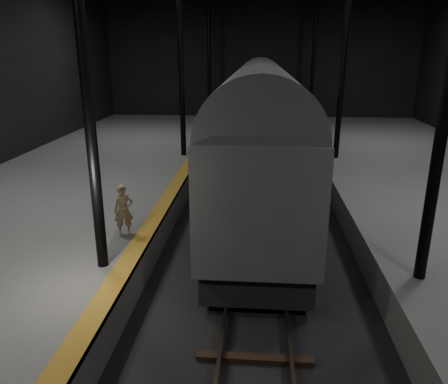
# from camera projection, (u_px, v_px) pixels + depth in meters

# --- Properties ---
(ground) EXTENTS (44.00, 44.00, 0.00)m
(ground) POSITION_uv_depth(u_px,v_px,m) (257.00, 240.00, 14.62)
(ground) COLOR black
(ground) RESTS_ON ground
(platform_left) EXTENTS (9.00, 43.80, 1.00)m
(platform_left) POSITION_uv_depth(u_px,v_px,m) (40.00, 220.00, 15.03)
(platform_left) COLOR #565653
(platform_left) RESTS_ON ground
(tactile_strip) EXTENTS (0.50, 43.80, 0.01)m
(tactile_strip) POSITION_uv_depth(u_px,v_px,m) (160.00, 209.00, 14.55)
(tactile_strip) COLOR #90621A
(tactile_strip) RESTS_ON platform_left
(track) EXTENTS (2.40, 43.00, 0.24)m
(track) POSITION_uv_depth(u_px,v_px,m) (257.00, 238.00, 14.60)
(track) COLOR #3F3328
(track) RESTS_ON ground
(train) EXTENTS (3.08, 20.60, 5.51)m
(train) POSITION_uv_depth(u_px,v_px,m) (260.00, 122.00, 18.99)
(train) COLOR gray
(train) RESTS_ON ground
(woman) EXTENTS (0.63, 0.51, 1.49)m
(woman) POSITION_uv_depth(u_px,v_px,m) (124.00, 210.00, 12.34)
(woman) COLOR #A08662
(woman) RESTS_ON platform_left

